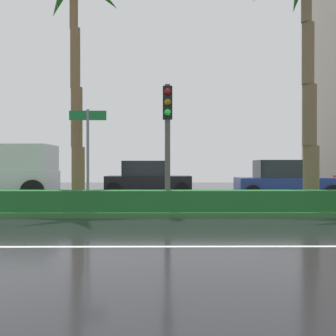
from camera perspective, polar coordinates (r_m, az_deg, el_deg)
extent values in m
cube|color=black|center=(14.71, -9.85, -5.64)|extent=(90.00, 42.00, 0.10)
cube|color=white|center=(7.95, -18.28, -10.42)|extent=(81.00, 0.14, 0.01)
cube|color=#2D6B33|center=(13.72, -10.54, -5.55)|extent=(85.50, 4.00, 0.15)
cube|color=#1E6028|center=(12.31, -11.69, -4.48)|extent=(76.50, 0.70, 0.60)
cylinder|color=brown|center=(13.41, -12.46, -1.24)|extent=(0.42, 0.42, 1.93)
cylinder|color=brown|center=(13.56, -12.66, 6.94)|extent=(0.37, 0.37, 1.93)
cylinder|color=brown|center=(13.98, -12.86, 14.79)|extent=(0.32, 0.32, 1.93)
cylinder|color=brown|center=(13.97, 19.39, -1.10)|extent=(0.51, 0.51, 1.97)
cylinder|color=brown|center=(14.00, 19.20, 6.99)|extent=(0.45, 0.45, 1.97)
cylinder|color=brown|center=(14.30, 19.01, 14.90)|extent=(0.39, 0.39, 1.97)
cylinder|color=#4C4C47|center=(12.07, -0.07, 2.89)|extent=(0.16, 0.16, 3.74)
cube|color=black|center=(12.20, -0.07, 9.09)|extent=(0.28, 0.32, 0.96)
sphere|color=maroon|center=(12.08, -0.06, 10.62)|extent=(0.20, 0.20, 0.20)
sphere|color=#7F600F|center=(12.03, -0.06, 9.22)|extent=(0.20, 0.20, 0.20)
sphere|color=#1EEA3F|center=(11.99, -0.06, 7.80)|extent=(0.20, 0.20, 0.20)
cylinder|color=slate|center=(12.30, -11.16, 1.11)|extent=(0.08, 0.08, 3.00)
cube|color=#146B2D|center=(12.38, -11.17, 7.23)|extent=(1.10, 0.03, 0.28)
cube|color=silver|center=(18.27, -18.78, 1.35)|extent=(1.90, 2.21, 1.10)
cylinder|color=black|center=(19.26, -16.26, -2.71)|extent=(0.92, 0.30, 0.92)
cylinder|color=black|center=(17.03, -18.41, -3.12)|extent=(0.92, 0.30, 0.92)
cube|color=black|center=(20.72, -2.73, -2.09)|extent=(4.30, 1.76, 0.72)
cube|color=#1E2328|center=(20.70, -3.14, -0.05)|extent=(2.30, 1.58, 0.76)
cylinder|color=black|center=(21.63, 1.74, -2.68)|extent=(0.68, 0.22, 0.68)
cylinder|color=black|center=(19.83, 1.94, -2.96)|extent=(0.68, 0.22, 0.68)
cylinder|color=black|center=(21.75, -6.99, -2.67)|extent=(0.68, 0.22, 0.68)
cylinder|color=black|center=(19.97, -7.58, -2.94)|extent=(0.68, 0.22, 0.68)
cube|color=navy|center=(18.46, 16.21, -2.41)|extent=(4.30, 1.76, 0.72)
cube|color=#1E2328|center=(18.39, 15.77, -0.11)|extent=(2.30, 1.58, 0.76)
cylinder|color=black|center=(19.85, 20.04, -2.98)|extent=(0.68, 0.22, 0.68)
cylinder|color=black|center=(18.17, 22.03, -3.28)|extent=(0.68, 0.22, 0.68)
cylinder|color=black|center=(18.95, 10.63, -3.12)|extent=(0.68, 0.22, 0.68)
cylinder|color=black|center=(17.19, 11.79, -3.47)|extent=(0.68, 0.22, 0.68)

